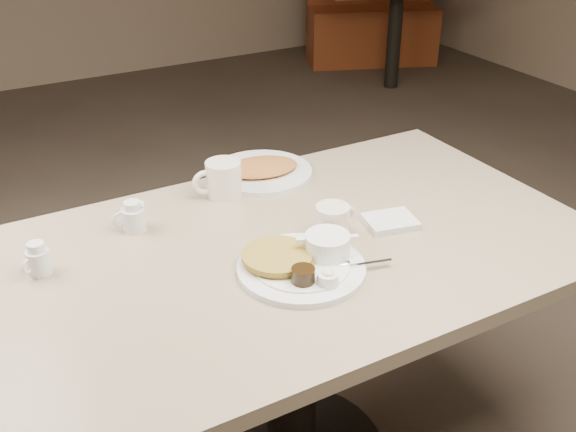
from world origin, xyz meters
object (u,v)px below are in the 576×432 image
main_plate (303,261)px  hash_plate (261,170)px  booth_back_right (374,12)px  coffee_mug_near (333,222)px  coffee_mug_far (222,179)px  creamer_right (133,217)px  creamer_left (38,260)px  diner_table (292,301)px

main_plate → hash_plate: size_ratio=1.15×
main_plate → booth_back_right: 4.29m
coffee_mug_near → booth_back_right: (2.50, 3.29, -0.39)m
coffee_mug_far → booth_back_right: (2.64, 2.94, -0.39)m
creamer_right → booth_back_right: (2.92, 3.01, -0.38)m
creamer_left → coffee_mug_near: bearing=-16.1°
coffee_mug_near → diner_table: bearing=167.5°
coffee_mug_far → booth_back_right: bearing=48.1°
diner_table → main_plate: (-0.03, -0.11, 0.19)m
coffee_mug_far → creamer_right: coffee_mug_far is taller
coffee_mug_near → creamer_left: (-0.67, 0.19, -0.01)m
coffee_mug_far → diner_table: bearing=-83.2°
creamer_left → hash_plate: creamer_left is taller
hash_plate → diner_table: bearing=-106.7°
coffee_mug_far → main_plate: bearing=-88.9°
coffee_mug_near → coffee_mug_far: 0.37m
main_plate → coffee_mug_far: bearing=91.1°
diner_table → creamer_left: size_ratio=18.75×
creamer_right → diner_table: bearing=-39.2°
coffee_mug_far → creamer_left: bearing=-163.8°
main_plate → creamer_left: size_ratio=4.87×
hash_plate → booth_back_right: size_ratio=0.23×
coffee_mug_near → booth_back_right: bearing=52.8°
creamer_right → booth_back_right: booth_back_right is taller
coffee_mug_near → creamer_right: (-0.42, 0.28, -0.01)m
diner_table → coffee_mug_far: (-0.04, 0.32, 0.22)m
diner_table → creamer_left: 0.63m
creamer_right → hash_plate: creamer_right is taller
diner_table → coffee_mug_near: (0.10, -0.02, 0.22)m
coffee_mug_far → hash_plate: size_ratio=0.43×
coffee_mug_far → hash_plate: 0.17m
hash_plate → coffee_mug_near: bearing=-91.8°
main_plate → booth_back_right: bearing=52.0°
booth_back_right → diner_table: bearing=-128.6°
creamer_right → hash_plate: size_ratio=0.27×
diner_table → creamer_right: 0.46m
diner_table → coffee_mug_far: size_ratio=10.36×
hash_plate → booth_back_right: (2.48, 2.87, -0.35)m
diner_table → booth_back_right: (2.60, 3.26, -0.17)m
coffee_mug_near → coffee_mug_far: coffee_mug_far is taller
coffee_mug_near → booth_back_right: size_ratio=0.08×
coffee_mug_near → hash_plate: 0.41m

